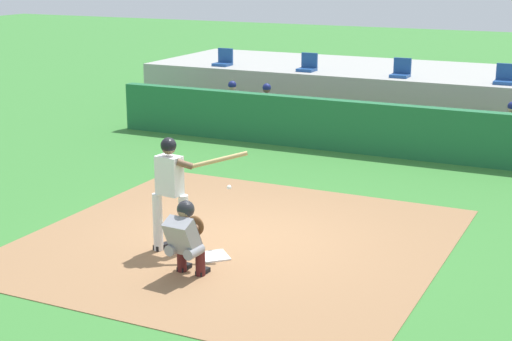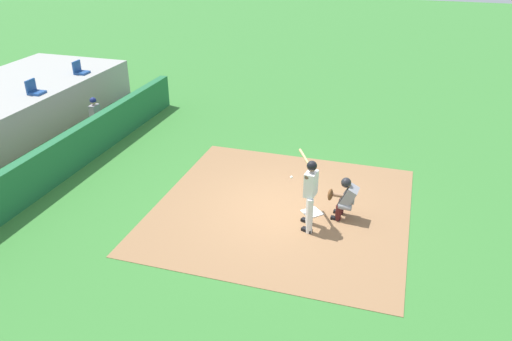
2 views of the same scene
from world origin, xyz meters
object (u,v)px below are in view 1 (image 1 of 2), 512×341
dugout_player_2 (510,130)px  stadium_seat_2 (401,72)px  stadium_seat_3 (505,78)px  stadium_seat_1 (308,66)px  dugout_player_0 (230,105)px  home_plate (213,256)px  batter_at_plate (172,187)px  catcher_crouched (186,236)px  stadium_seat_0 (224,61)px  dugout_player_1 (265,108)px

dugout_player_2 → stadium_seat_2: (-3.09, 2.03, 0.86)m
stadium_seat_3 → stadium_seat_1: bearing=180.0°
dugout_player_0 → home_plate: bearing=-64.2°
batter_at_plate → dugout_player_2: 9.01m
dugout_player_2 → stadium_seat_3: stadium_seat_3 is taller
catcher_crouched → stadium_seat_1: (-2.61, 10.96, 0.93)m
stadium_seat_1 → catcher_crouched: bearing=-76.6°
dugout_player_2 → batter_at_plate: bearing=-114.7°
stadium_seat_2 → stadium_seat_3: bearing=0.0°
home_plate → stadium_seat_0: stadium_seat_0 is taller
dugout_player_1 → stadium_seat_3: 5.97m
stadium_seat_3 → home_plate: bearing=-104.3°
batter_at_plate → dugout_player_0: size_ratio=1.39×
dugout_player_0 → dugout_player_1: size_ratio=1.00×
batter_at_plate → dugout_player_0: bearing=111.8°
stadium_seat_0 → dugout_player_0: bearing=-58.2°
dugout_player_0 → dugout_player_1: same height
stadium_seat_0 → stadium_seat_3: same height
stadium_seat_0 → stadium_seat_2: 5.20m
dugout_player_1 → stadium_seat_1: 2.24m
home_plate → stadium_seat_2: size_ratio=0.92×
stadium_seat_1 → dugout_player_1: bearing=-99.7°
batter_at_plate → dugout_player_0: batter_at_plate is taller
catcher_crouched → stadium_seat_0: bearing=115.4°
batter_at_plate → dugout_player_2: (3.76, 8.18, -0.36)m
stadium_seat_0 → stadium_seat_2: bearing=0.0°
stadium_seat_0 → dugout_player_1: bearing=-42.1°
dugout_player_0 → dugout_player_2: (7.03, 0.00, 0.00)m
catcher_crouched → stadium_seat_1: bearing=103.4°
stadium_seat_2 → catcher_crouched: bearing=-90.0°
home_plate → dugout_player_1: size_ratio=0.34×
batter_at_plate → dugout_player_2: bearing=65.3°
stadium_seat_1 → stadium_seat_3: same height
dugout_player_2 → stadium_seat_3: 2.26m
home_plate → stadium_seat_3: stadium_seat_3 is taller
batter_at_plate → stadium_seat_1: size_ratio=3.76×
dugout_player_0 → stadium_seat_3: bearing=17.3°
dugout_player_1 → stadium_seat_2: size_ratio=2.71×
batter_at_plate → stadium_seat_0: stadium_seat_0 is taller
batter_at_plate → stadium_seat_2: (0.67, 10.22, 0.50)m
home_plate → stadium_seat_3: 10.61m
stadium_seat_3 → dugout_player_2: bearing=-76.5°
stadium_seat_0 → stadium_seat_2: same height
stadium_seat_1 → stadium_seat_0: bearing=180.0°
dugout_player_1 → stadium_seat_2: bearing=34.6°
stadium_seat_1 → stadium_seat_3: bearing=0.0°
stadium_seat_2 → stadium_seat_3: size_ratio=1.00×
dugout_player_0 → stadium_seat_1: stadium_seat_1 is taller
dugout_player_0 → stadium_seat_0: stadium_seat_0 is taller
batter_at_plate → catcher_crouched: size_ratio=1.05×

